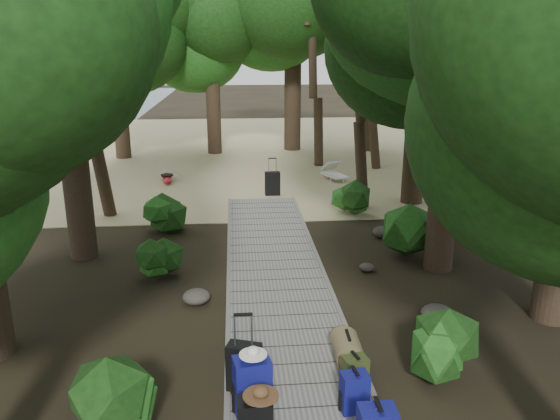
{
  "coord_description": "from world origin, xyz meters",
  "views": [
    {
      "loc": [
        -0.79,
        -8.88,
        4.53
      ],
      "look_at": [
        0.21,
        2.82,
        1.0
      ],
      "focal_mm": 35.0,
      "sensor_mm": 36.0,
      "label": 1
    }
  ],
  "objects_px": {
    "suitcase_on_boardwalk": "(244,368)",
    "lone_suitcase_on_sand": "(272,183)",
    "duffel_right_khaki": "(348,349)",
    "sun_lounger": "(335,172)",
    "kayak": "(167,177)",
    "backpack_right_c": "(354,390)",
    "backpack_right_d": "(355,371)",
    "backpack_left_c": "(252,383)"
  },
  "relations": [
    {
      "from": "suitcase_on_boardwalk",
      "to": "lone_suitcase_on_sand",
      "type": "distance_m",
      "value": 10.41
    },
    {
      "from": "duffel_right_khaki",
      "to": "sun_lounger",
      "type": "bearing_deg",
      "value": 82.65
    },
    {
      "from": "kayak",
      "to": "sun_lounger",
      "type": "height_order",
      "value": "sun_lounger"
    },
    {
      "from": "suitcase_on_boardwalk",
      "to": "sun_lounger",
      "type": "relative_size",
      "value": 0.39
    },
    {
      "from": "backpack_right_c",
      "to": "suitcase_on_boardwalk",
      "type": "distance_m",
      "value": 1.46
    },
    {
      "from": "backpack_right_c",
      "to": "lone_suitcase_on_sand",
      "type": "relative_size",
      "value": 0.79
    },
    {
      "from": "backpack_right_c",
      "to": "sun_lounger",
      "type": "relative_size",
      "value": 0.33
    },
    {
      "from": "backpack_right_d",
      "to": "duffel_right_khaki",
      "type": "xyz_separation_m",
      "value": [
        0.03,
        0.62,
        -0.04
      ]
    },
    {
      "from": "backpack_right_c",
      "to": "duffel_right_khaki",
      "type": "bearing_deg",
      "value": 75.4
    },
    {
      "from": "backpack_right_c",
      "to": "kayak",
      "type": "bearing_deg",
      "value": 98.98
    },
    {
      "from": "backpack_left_c",
      "to": "duffel_right_khaki",
      "type": "xyz_separation_m",
      "value": [
        1.42,
        1.03,
        -0.21
      ]
    },
    {
      "from": "lone_suitcase_on_sand",
      "to": "suitcase_on_boardwalk",
      "type": "bearing_deg",
      "value": -97.68
    },
    {
      "from": "backpack_left_c",
      "to": "suitcase_on_boardwalk",
      "type": "distance_m",
      "value": 0.46
    },
    {
      "from": "backpack_left_c",
      "to": "duffel_right_khaki",
      "type": "distance_m",
      "value": 1.76
    },
    {
      "from": "backpack_right_c",
      "to": "backpack_right_d",
      "type": "relative_size",
      "value": 1.17
    },
    {
      "from": "lone_suitcase_on_sand",
      "to": "kayak",
      "type": "height_order",
      "value": "lone_suitcase_on_sand"
    },
    {
      "from": "backpack_right_d",
      "to": "kayak",
      "type": "height_order",
      "value": "backpack_right_d"
    },
    {
      "from": "backpack_right_d",
      "to": "sun_lounger",
      "type": "xyz_separation_m",
      "value": [
        1.97,
        12.24,
        -0.07
      ]
    },
    {
      "from": "duffel_right_khaki",
      "to": "backpack_right_d",
      "type": "bearing_deg",
      "value": -90.65
    },
    {
      "from": "backpack_right_c",
      "to": "sun_lounger",
      "type": "xyz_separation_m",
      "value": [
        2.08,
        12.73,
        -0.11
      ]
    },
    {
      "from": "sun_lounger",
      "to": "backpack_right_c",
      "type": "bearing_deg",
      "value": -119.23
    },
    {
      "from": "backpack_right_d",
      "to": "lone_suitcase_on_sand",
      "type": "xyz_separation_m",
      "value": [
        -0.36,
        10.39,
        0.02
      ]
    },
    {
      "from": "suitcase_on_boardwalk",
      "to": "kayak",
      "type": "relative_size",
      "value": 0.22
    },
    {
      "from": "kayak",
      "to": "sun_lounger",
      "type": "xyz_separation_m",
      "value": [
        5.86,
        -0.29,
        0.12
      ]
    },
    {
      "from": "backpack_left_c",
      "to": "backpack_right_c",
      "type": "bearing_deg",
      "value": -13.79
    },
    {
      "from": "duffel_right_khaki",
      "to": "lone_suitcase_on_sand",
      "type": "distance_m",
      "value": 9.78
    },
    {
      "from": "backpack_right_d",
      "to": "backpack_left_c",
      "type": "bearing_deg",
      "value": -177.7
    },
    {
      "from": "backpack_left_c",
      "to": "sun_lounger",
      "type": "bearing_deg",
      "value": 64.9
    },
    {
      "from": "duffel_right_khaki",
      "to": "lone_suitcase_on_sand",
      "type": "xyz_separation_m",
      "value": [
        -0.39,
        9.77,
        0.06
      ]
    },
    {
      "from": "lone_suitcase_on_sand",
      "to": "backpack_right_d",
      "type": "bearing_deg",
      "value": -89.54
    },
    {
      "from": "duffel_right_khaki",
      "to": "suitcase_on_boardwalk",
      "type": "xyz_separation_m",
      "value": [
        -1.51,
        -0.58,
        0.14
      ]
    },
    {
      "from": "backpack_right_d",
      "to": "lone_suitcase_on_sand",
      "type": "height_order",
      "value": "lone_suitcase_on_sand"
    },
    {
      "from": "suitcase_on_boardwalk",
      "to": "kayak",
      "type": "distance_m",
      "value": 12.72
    },
    {
      "from": "backpack_right_d",
      "to": "suitcase_on_boardwalk",
      "type": "relative_size",
      "value": 0.72
    },
    {
      "from": "kayak",
      "to": "backpack_left_c",
      "type": "bearing_deg",
      "value": -87.32
    },
    {
      "from": "backpack_right_c",
      "to": "lone_suitcase_on_sand",
      "type": "bearing_deg",
      "value": 84.09
    },
    {
      "from": "suitcase_on_boardwalk",
      "to": "lone_suitcase_on_sand",
      "type": "xyz_separation_m",
      "value": [
        1.12,
        10.35,
        -0.07
      ]
    },
    {
      "from": "suitcase_on_boardwalk",
      "to": "duffel_right_khaki",
      "type": "bearing_deg",
      "value": 39.56
    },
    {
      "from": "backpack_left_c",
      "to": "kayak",
      "type": "distance_m",
      "value": 13.18
    },
    {
      "from": "duffel_right_khaki",
      "to": "backpack_left_c",
      "type": "bearing_deg",
      "value": -141.98
    },
    {
      "from": "backpack_right_d",
      "to": "suitcase_on_boardwalk",
      "type": "distance_m",
      "value": 1.48
    },
    {
      "from": "backpack_left_c",
      "to": "sun_lounger",
      "type": "height_order",
      "value": "backpack_left_c"
    }
  ]
}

